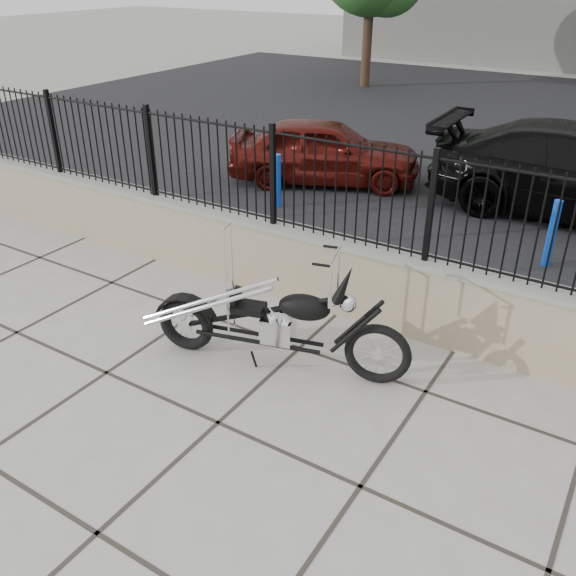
{
  "coord_description": "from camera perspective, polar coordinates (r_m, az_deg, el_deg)",
  "views": [
    {
      "loc": [
        2.95,
        -3.45,
        3.86
      ],
      "look_at": [
        -0.09,
        1.39,
        0.8
      ],
      "focal_mm": 38.0,
      "sensor_mm": 36.0,
      "label": 1
    }
  ],
  "objects": [
    {
      "name": "retaining_wall",
      "position": [
        7.45,
        5.11,
        1.09
      ],
      "size": [
        14.0,
        0.36,
        0.96
      ],
      "primitive_type": "cube",
      "color": "gray",
      "rests_on": "ground_plane"
    },
    {
      "name": "bollard_a",
      "position": [
        10.84,
        -0.96,
        9.99
      ],
      "size": [
        0.13,
        0.13,
        0.95
      ],
      "primitive_type": "cylinder",
      "rotation": [
        0.0,
        0.0,
        -0.18
      ],
      "color": "blue",
      "rests_on": "ground_plane"
    },
    {
      "name": "bollard_b",
      "position": [
        9.37,
        23.45,
        4.7
      ],
      "size": [
        0.14,
        0.14,
        0.98
      ],
      "primitive_type": "cylinder",
      "rotation": [
        0.0,
        0.0,
        -0.26
      ],
      "color": "blue",
      "rests_on": "ground_plane"
    },
    {
      "name": "parking_lot",
      "position": [
        16.67,
        21.6,
        12.89
      ],
      "size": [
        30.0,
        30.0,
        0.0
      ],
      "primitive_type": "plane",
      "color": "black",
      "rests_on": "ground"
    },
    {
      "name": "chopper_motorcycle",
      "position": [
        6.26,
        -1.46,
        -1.1
      ],
      "size": [
        2.7,
        1.15,
        1.6
      ],
      "primitive_type": null,
      "rotation": [
        0.0,
        0.0,
        0.26
      ],
      "color": "black",
      "rests_on": "ground_plane"
    },
    {
      "name": "ground_plane",
      "position": [
        5.96,
        -6.57,
        -12.42
      ],
      "size": [
        90.0,
        90.0,
        0.0
      ],
      "primitive_type": "plane",
      "color": "#99968E",
      "rests_on": "ground"
    },
    {
      "name": "iron_fence",
      "position": [
        7.03,
        5.49,
        8.95
      ],
      "size": [
        14.0,
        0.08,
        1.2
      ],
      "primitive_type": "cube",
      "color": "black",
      "rests_on": "retaining_wall"
    },
    {
      "name": "car_red",
      "position": [
        12.13,
        3.43,
        12.69
      ],
      "size": [
        3.97,
        2.84,
        1.25
      ],
      "primitive_type": "imported",
      "rotation": [
        0.0,
        0.0,
        1.99
      ],
      "color": "#4D0F0B",
      "rests_on": "parking_lot"
    }
  ]
}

